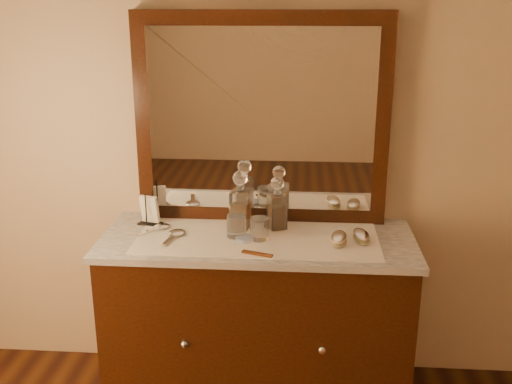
% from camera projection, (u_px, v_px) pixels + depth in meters
% --- Properties ---
extents(dresser_cabinet, '(1.40, 0.55, 0.82)m').
position_uv_depth(dresser_cabinet, '(258.00, 322.00, 2.86)').
color(dresser_cabinet, black).
rests_on(dresser_cabinet, floor).
extents(knob_left, '(0.04, 0.04, 0.04)m').
position_uv_depth(knob_left, '(185.00, 344.00, 2.60)').
color(knob_left, silver).
rests_on(knob_left, dresser_cabinet).
extents(knob_right, '(0.04, 0.04, 0.04)m').
position_uv_depth(knob_right, '(322.00, 350.00, 2.55)').
color(knob_right, silver).
rests_on(knob_right, dresser_cabinet).
extents(marble_top, '(1.44, 0.59, 0.03)m').
position_uv_depth(marble_top, '(258.00, 240.00, 2.73)').
color(marble_top, white).
rests_on(marble_top, dresser_cabinet).
extents(mirror_frame, '(1.20, 0.08, 1.00)m').
position_uv_depth(mirror_frame, '(262.00, 120.00, 2.80)').
color(mirror_frame, black).
rests_on(mirror_frame, marble_top).
extents(mirror_glass, '(1.06, 0.01, 0.86)m').
position_uv_depth(mirror_glass, '(261.00, 121.00, 2.77)').
color(mirror_glass, white).
rests_on(mirror_glass, marble_top).
extents(lace_runner, '(1.10, 0.45, 0.00)m').
position_uv_depth(lace_runner, '(257.00, 238.00, 2.70)').
color(lace_runner, white).
rests_on(lace_runner, marble_top).
extents(pin_dish, '(0.11, 0.11, 0.02)m').
position_uv_depth(pin_dish, '(245.00, 239.00, 2.68)').
color(pin_dish, silver).
rests_on(pin_dish, lace_runner).
extents(comb, '(0.14, 0.07, 0.01)m').
position_uv_depth(comb, '(257.00, 254.00, 2.52)').
color(comb, brown).
rests_on(comb, lace_runner).
extents(napkin_rack, '(0.13, 0.10, 0.17)m').
position_uv_depth(napkin_rack, '(150.00, 211.00, 2.86)').
color(napkin_rack, black).
rests_on(napkin_rack, marble_top).
extents(decanter_left, '(0.10, 0.10, 0.28)m').
position_uv_depth(decanter_left, '(240.00, 206.00, 2.79)').
color(decanter_left, '#9B5916').
rests_on(decanter_left, lace_runner).
extents(decanter_right, '(0.10, 0.10, 0.26)m').
position_uv_depth(decanter_right, '(277.00, 209.00, 2.79)').
color(decanter_right, '#9B5916').
rests_on(decanter_right, lace_runner).
extents(brush_near, '(0.09, 0.16, 0.04)m').
position_uv_depth(brush_near, '(339.00, 239.00, 2.64)').
color(brush_near, '#9C8B5F').
rests_on(brush_near, lace_runner).
extents(brush_far, '(0.09, 0.16, 0.04)m').
position_uv_depth(brush_far, '(361.00, 236.00, 2.67)').
color(brush_far, '#9C8B5F').
rests_on(brush_far, lace_runner).
extents(hand_mirror_outer, '(0.15, 0.17, 0.02)m').
position_uv_depth(hand_mirror_outer, '(159.00, 228.00, 2.81)').
color(hand_mirror_outer, silver).
rests_on(hand_mirror_outer, lace_runner).
extents(hand_mirror_inner, '(0.10, 0.21, 0.02)m').
position_uv_depth(hand_mirror_inner, '(175.00, 234.00, 2.72)').
color(hand_mirror_inner, silver).
rests_on(hand_mirror_inner, lace_runner).
extents(tumblers, '(0.20, 0.11, 0.10)m').
position_uv_depth(tumblers, '(248.00, 227.00, 2.69)').
color(tumblers, white).
rests_on(tumblers, lace_runner).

